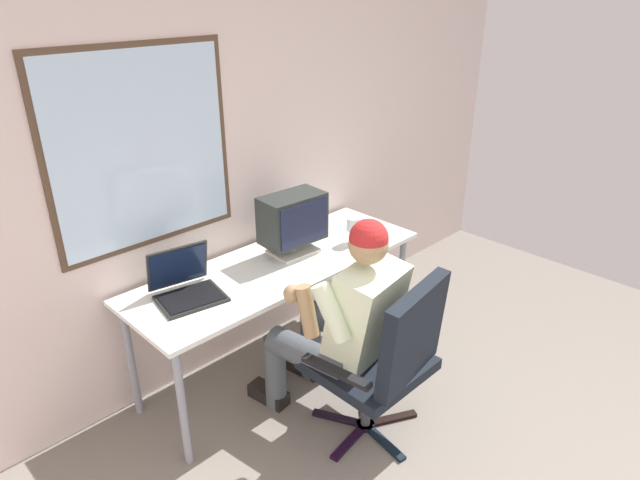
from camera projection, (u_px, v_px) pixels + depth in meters
wall_rear at (211, 163)px, 3.09m from camera, size 5.47×0.08×2.52m
desk at (279, 272)px, 3.21m from camera, size 1.81×0.63×0.72m
office_chair at (388, 354)px, 2.72m from camera, size 0.67×0.60×0.94m
person_seated at (342, 319)px, 2.83m from camera, size 0.57×0.85×1.21m
crt_monitor at (293, 220)px, 3.22m from camera, size 0.39×0.24×0.36m
laptop at (185, 283)px, 2.84m from camera, size 0.37×0.36×0.25m
wine_glass at (353, 225)px, 3.38m from camera, size 0.08×0.08×0.17m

